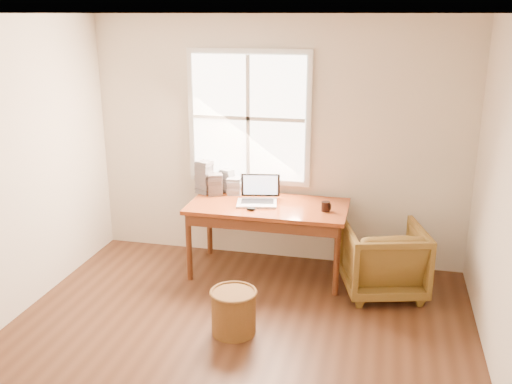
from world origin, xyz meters
TOP-DOWN VIEW (x-y plane):
  - room_shell at (-0.02, 0.16)m, footprint 4.04×4.54m
  - desk at (0.00, 1.80)m, footprint 1.60×0.80m
  - armchair at (1.17, 1.62)m, footprint 0.91×0.92m
  - wicker_stool at (-0.04, 0.58)m, footprint 0.43×0.43m
  - laptop at (-0.11, 1.78)m, footprint 0.45×0.47m
  - mouse at (-0.13, 1.58)m, footprint 0.10×0.06m
  - coffee_mug at (0.59, 1.73)m, footprint 0.11×0.11m
  - cd_stack_a at (-0.52, 2.13)m, footprint 0.16×0.15m
  - cd_stack_b at (-0.62, 1.99)m, footprint 0.18×0.17m
  - cd_stack_c at (-0.75, 2.04)m, footprint 0.20×0.19m
  - cd_stack_d at (-0.42, 2.05)m, footprint 0.16×0.15m

SIDE VIEW (x-z plane):
  - wicker_stool at x=-0.04m, z-range 0.00..0.37m
  - armchair at x=1.17m, z-range 0.00..0.69m
  - desk at x=0.00m, z-range 0.71..0.75m
  - mouse at x=-0.13m, z-range 0.75..0.78m
  - coffee_mug at x=0.59m, z-range 0.75..0.85m
  - cd_stack_d at x=-0.42m, z-range 0.75..0.93m
  - cd_stack_b at x=-0.62m, z-range 0.75..0.98m
  - cd_stack_a at x=-0.52m, z-range 0.75..1.00m
  - laptop at x=-0.11m, z-range 0.75..1.04m
  - cd_stack_c at x=-0.75m, z-range 0.75..1.10m
  - room_shell at x=-0.02m, z-range 0.00..2.64m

